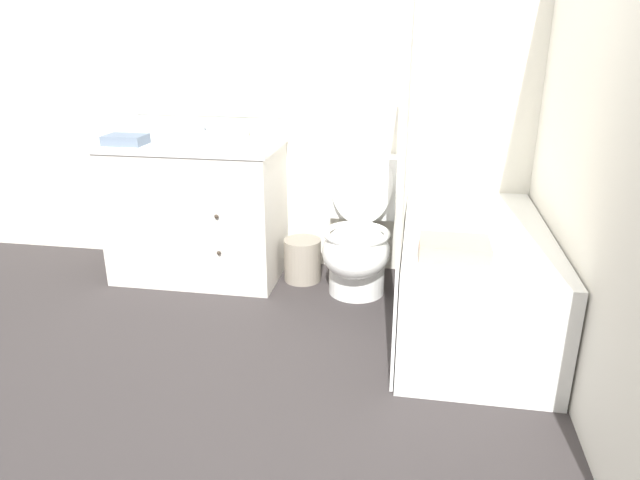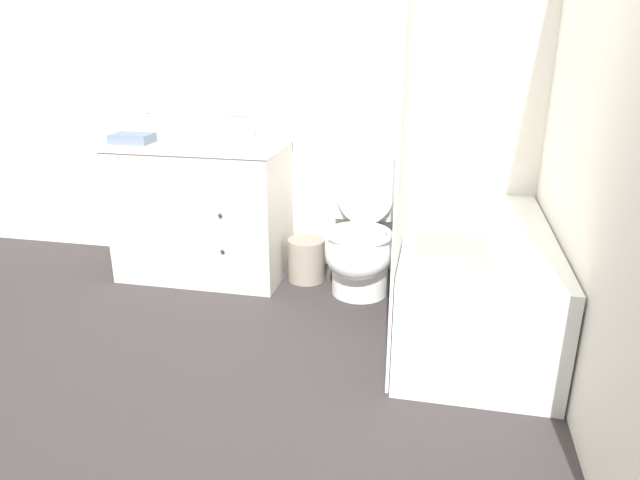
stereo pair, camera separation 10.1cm
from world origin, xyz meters
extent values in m
plane|color=#383333|center=(0.00, 0.00, 0.00)|extent=(14.00, 14.00, 0.00)
cube|color=white|center=(0.00, 1.69, 1.25)|extent=(8.00, 0.05, 2.50)
cube|color=#B2BCC6|center=(-0.76, 1.66, 1.45)|extent=(0.98, 0.01, 0.93)
cube|color=white|center=(1.31, 0.83, 1.25)|extent=(0.05, 2.66, 2.50)
cube|color=silver|center=(-0.76, 1.38, 0.42)|extent=(1.03, 0.58, 0.84)
cube|color=white|center=(-0.76, 1.38, 0.85)|extent=(1.05, 0.60, 0.03)
cylinder|color=white|center=(-0.76, 1.38, 0.81)|extent=(0.36, 0.36, 0.10)
sphere|color=#382D23|center=(-0.53, 1.08, 0.50)|extent=(0.02, 0.02, 0.02)
sphere|color=#382D23|center=(-0.53, 1.08, 0.28)|extent=(0.02, 0.02, 0.02)
cylinder|color=silver|center=(-0.76, 1.60, 0.89)|extent=(0.04, 0.04, 0.04)
cylinder|color=silver|center=(-0.76, 1.55, 0.95)|extent=(0.02, 0.11, 0.09)
cylinder|color=silver|center=(-0.81, 1.60, 0.89)|extent=(0.03, 0.03, 0.04)
cylinder|color=silver|center=(-0.70, 1.60, 0.89)|extent=(0.03, 0.03, 0.04)
cylinder|color=white|center=(0.27, 1.27, 0.11)|extent=(0.34, 0.34, 0.22)
ellipsoid|color=white|center=(0.27, 1.21, 0.29)|extent=(0.40, 0.51, 0.30)
torus|color=white|center=(0.27, 1.21, 0.40)|extent=(0.39, 0.39, 0.04)
cube|color=white|center=(0.27, 1.55, 0.59)|extent=(0.41, 0.18, 0.38)
ellipsoid|color=white|center=(0.27, 1.44, 0.64)|extent=(0.38, 0.15, 0.48)
cube|color=white|center=(0.91, 0.95, 0.28)|extent=(0.72, 1.42, 0.56)
cube|color=#ACB1B2|center=(0.91, 0.95, 0.55)|extent=(0.60, 1.30, 0.01)
cube|color=white|center=(0.54, 0.51, 0.96)|extent=(0.01, 0.50, 1.91)
cylinder|color=gray|center=(-0.09, 1.39, 0.14)|extent=(0.23, 0.23, 0.27)
cube|color=silver|center=(-0.55, 1.55, 0.91)|extent=(0.15, 0.12, 0.08)
ellipsoid|color=white|center=(-0.55, 1.55, 0.96)|extent=(0.07, 0.04, 0.03)
cube|color=slate|center=(-1.13, 1.25, 0.90)|extent=(0.24, 0.17, 0.06)
cube|color=tan|center=(0.78, 0.55, 0.60)|extent=(0.31, 0.23, 0.07)
camera|label=1|loc=(0.59, -1.89, 1.52)|focal=32.00mm
camera|label=2|loc=(0.69, -1.87, 1.52)|focal=32.00mm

